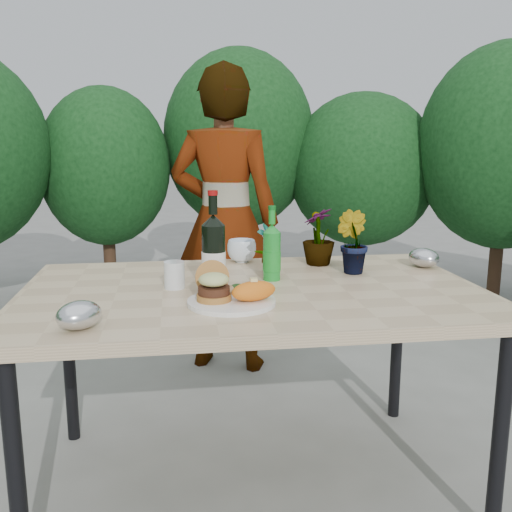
{
  "coord_description": "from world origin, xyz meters",
  "views": [
    {
      "loc": [
        -0.27,
        -1.92,
        1.26
      ],
      "look_at": [
        0.0,
        -0.08,
        0.88
      ],
      "focal_mm": 40.0,
      "sensor_mm": 36.0,
      "label": 1
    }
  ],
  "objects": [
    {
      "name": "patio_table",
      "position": [
        0.0,
        0.0,
        0.69
      ],
      "size": [
        1.6,
        1.0,
        0.75
      ],
      "color": "tan",
      "rests_on": "ground"
    },
    {
      "name": "foil_packet_right",
      "position": [
        0.74,
        0.23,
        0.79
      ],
      "size": [
        0.15,
        0.16,
        0.08
      ],
      "primitive_type": "ellipsoid",
      "rotation": [
        0.0,
        0.0,
        1.97
      ],
      "color": "#B7BABF",
      "rests_on": "patio_table"
    },
    {
      "name": "seedling_mid",
      "position": [
        0.41,
        0.18,
        0.87
      ],
      "size": [
        0.16,
        0.17,
        0.24
      ],
      "primitive_type": "imported",
      "rotation": [
        0.0,
        0.0,
        2.05
      ],
      "color": "#21571D",
      "rests_on": "patio_table"
    },
    {
      "name": "ground",
      "position": [
        0.0,
        0.0,
        0.0
      ],
      "size": [
        80.0,
        80.0,
        0.0
      ],
      "primitive_type": "plane",
      "color": "slate",
      "rests_on": "ground"
    },
    {
      "name": "person",
      "position": [
        0.01,
        1.15,
        0.82
      ],
      "size": [
        0.7,
        0.57,
        1.65
      ],
      "primitive_type": "imported",
      "rotation": [
        0.0,
        0.0,
        2.81
      ],
      "color": "#97604B",
      "rests_on": "ground"
    },
    {
      "name": "plastic_cup",
      "position": [
        -0.27,
        0.03,
        0.8
      ],
      "size": [
        0.07,
        0.07,
        0.09
      ],
      "primitive_type": "cylinder",
      "color": "silver",
      "rests_on": "patio_table"
    },
    {
      "name": "grilled_veg",
      "position": [
        -0.08,
        -0.1,
        0.78
      ],
      "size": [
        0.08,
        0.05,
        0.03
      ],
      "color": "olive",
      "rests_on": "dinner_plate"
    },
    {
      "name": "blue_bowl",
      "position": [
        0.01,
        0.44,
        0.8
      ],
      "size": [
        0.15,
        0.15,
        0.1
      ],
      "primitive_type": "imported",
      "rotation": [
        0.0,
        0.0,
        0.31
      ],
      "color": "silver",
      "rests_on": "patio_table"
    },
    {
      "name": "dinner_plate",
      "position": [
        -0.09,
        -0.19,
        0.76
      ],
      "size": [
        0.28,
        0.28,
        0.01
      ],
      "primitive_type": "cylinder",
      "color": "white",
      "rests_on": "patio_table"
    },
    {
      "name": "sparkling_water",
      "position": [
        0.09,
        0.11,
        0.85
      ],
      "size": [
        0.07,
        0.07,
        0.28
      ],
      "rotation": [
        0.0,
        0.0,
        0.24
      ],
      "color": "#198A27",
      "rests_on": "patio_table"
    },
    {
      "name": "seedling_left",
      "position": [
        0.09,
        0.22,
        0.85
      ],
      "size": [
        0.12,
        0.11,
        0.19
      ],
      "primitive_type": "imported",
      "rotation": [
        0.0,
        0.0,
        0.6
      ],
      "color": "#26591E",
      "rests_on": "patio_table"
    },
    {
      "name": "shrub_hedge",
      "position": [
        0.14,
        1.45,
        1.13
      ],
      "size": [
        7.01,
        5.1,
        2.1
      ],
      "color": "#382316",
      "rests_on": "ground"
    },
    {
      "name": "foil_packet_left",
      "position": [
        -0.53,
        -0.37,
        0.79
      ],
      "size": [
        0.17,
        0.17,
        0.08
      ],
      "primitive_type": "ellipsoid",
      "rotation": [
        0.0,
        0.0,
        0.83
      ],
      "color": "silver",
      "rests_on": "patio_table"
    },
    {
      "name": "sweet_potato",
      "position": [
        -0.03,
        -0.21,
        0.8
      ],
      "size": [
        0.17,
        0.12,
        0.06
      ],
      "primitive_type": "ellipsoid",
      "rotation": [
        0.0,
        0.0,
        0.35
      ],
      "color": "orange",
      "rests_on": "dinner_plate"
    },
    {
      "name": "seedling_right",
      "position": [
        0.32,
        0.34,
        0.87
      ],
      "size": [
        0.19,
        0.19,
        0.24
      ],
      "primitive_type": "imported",
      "rotation": [
        0.0,
        0.0,
        3.86
      ],
      "color": "#2E5B1F",
      "rests_on": "patio_table"
    },
    {
      "name": "burger_stack",
      "position": [
        -0.15,
        -0.17,
        0.81
      ],
      "size": [
        0.11,
        0.16,
        0.11
      ],
      "color": "#B7722D",
      "rests_on": "dinner_plate"
    },
    {
      "name": "wine_bottle",
      "position": [
        -0.14,
        -0.01,
        0.88
      ],
      "size": [
        0.08,
        0.08,
        0.34
      ],
      "rotation": [
        0.0,
        0.0,
        0.4
      ],
      "color": "black",
      "rests_on": "patio_table"
    }
  ]
}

